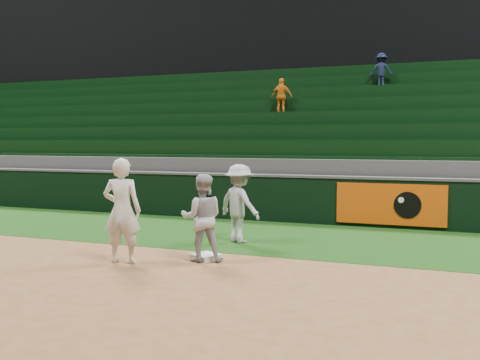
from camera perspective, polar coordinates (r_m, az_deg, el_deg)
name	(u,v)px	position (r m, az deg, el deg)	size (l,w,h in m)	color
ground	(187,262)	(9.57, -5.70, -8.70)	(70.00, 70.00, 0.00)	brown
foul_grass	(246,234)	(12.27, 0.63, -5.81)	(36.00, 4.20, 0.01)	black
upper_deck	(352,59)	(26.41, 11.88, 12.48)	(40.00, 12.00, 12.00)	black
first_base	(206,257)	(9.75, -3.68, -8.16)	(0.43, 0.43, 0.10)	silver
first_baseman	(122,211)	(9.54, -12.47, -3.21)	(0.67, 0.44, 1.84)	silver
baserunner	(202,218)	(9.49, -4.06, -4.03)	(0.75, 0.59, 1.55)	#A9ADB4
base_coach	(239,203)	(11.19, -0.07, -2.52)	(1.06, 0.61, 1.64)	#A2A4B0
field_wall	(276,198)	(14.24, 3.81, -1.88)	(36.00, 0.45, 1.25)	black
stadium_seating	(309,154)	(17.81, 7.36, 2.73)	(36.00, 5.95, 5.06)	#3A393C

